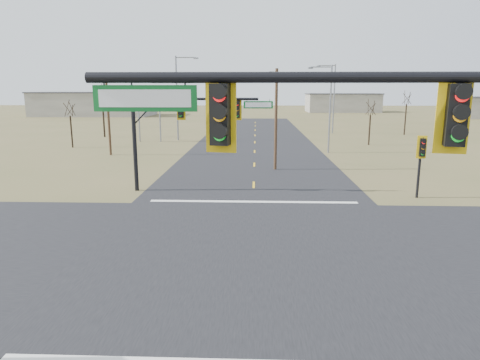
% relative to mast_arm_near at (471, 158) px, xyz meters
% --- Properties ---
extents(ground, '(320.00, 320.00, 0.00)m').
position_rel_mast_arm_near_xyz_m(ground, '(-3.82, 9.05, -5.25)').
color(ground, brown).
rests_on(ground, ground).
extents(road_ew, '(160.00, 14.00, 0.02)m').
position_rel_mast_arm_near_xyz_m(road_ew, '(-3.82, 9.05, -5.24)').
color(road_ew, black).
rests_on(road_ew, ground).
extents(road_ns, '(14.00, 160.00, 0.02)m').
position_rel_mast_arm_near_xyz_m(road_ns, '(-3.82, 9.05, -5.23)').
color(road_ns, black).
rests_on(road_ns, ground).
extents(stop_bar_far, '(12.00, 0.40, 0.01)m').
position_rel_mast_arm_near_xyz_m(stop_bar_far, '(-3.82, 16.55, -5.22)').
color(stop_bar_far, silver).
rests_on(stop_bar_far, road_ns).
extents(mast_arm_near, '(10.44, 0.51, 7.21)m').
position_rel_mast_arm_near_xyz_m(mast_arm_near, '(0.00, 0.00, 0.00)').
color(mast_arm_near, black).
rests_on(mast_arm_near, ground).
extents(mast_arm_far, '(8.83, 0.42, 6.43)m').
position_rel_mast_arm_near_xyz_m(mast_arm_far, '(-8.21, 19.23, -0.58)').
color(mast_arm_far, black).
rests_on(mast_arm_far, ground).
extents(pedestal_signal_ne, '(0.62, 0.53, 3.79)m').
position_rel_mast_arm_near_xyz_m(pedestal_signal_ne, '(6.04, 17.82, -2.44)').
color(pedestal_signal_ne, black).
rests_on(pedestal_signal_ne, ground).
extents(utility_pole_near, '(1.96, 0.23, 8.01)m').
position_rel_mast_arm_near_xyz_m(utility_pole_near, '(-2.11, 26.92, -1.03)').
color(utility_pole_near, '#4D3321').
rests_on(utility_pole_near, ground).
extents(utility_pole_far, '(1.96, 0.23, 8.01)m').
position_rel_mast_arm_near_xyz_m(utility_pole_far, '(-18.15, 34.27, -1.03)').
color(utility_pole_far, '#4D3321').
rests_on(utility_pole_far, ground).
extents(highway_sign, '(3.44, 0.81, 6.56)m').
position_rel_mast_arm_near_xyz_m(highway_sign, '(-16.90, 45.44, -0.65)').
color(highway_sign, slate).
rests_on(highway_sign, ground).
extents(streetlight_a, '(2.46, 0.34, 8.78)m').
position_rel_mast_arm_near_xyz_m(streetlight_a, '(3.59, 36.62, -0.32)').
color(streetlight_a, slate).
rests_on(streetlight_a, ground).
extents(streetlight_b, '(2.79, 0.43, 9.97)m').
position_rel_mast_arm_near_xyz_m(streetlight_b, '(7.44, 56.53, 0.35)').
color(streetlight_b, slate).
rests_on(streetlight_b, ground).
extents(streetlight_c, '(2.93, 0.38, 10.47)m').
position_rel_mast_arm_near_xyz_m(streetlight_c, '(-13.48, 47.12, 0.63)').
color(streetlight_c, slate).
rests_on(streetlight_c, ground).
extents(bare_tree_a, '(2.63, 2.63, 5.56)m').
position_rel_mast_arm_near_xyz_m(bare_tree_a, '(-24.31, 39.63, -0.85)').
color(bare_tree_a, black).
rests_on(bare_tree_a, ground).
extents(bare_tree_b, '(3.46, 3.46, 7.55)m').
position_rel_mast_arm_near_xyz_m(bare_tree_b, '(-24.44, 50.40, 0.79)').
color(bare_tree_b, black).
rests_on(bare_tree_b, ground).
extents(bare_tree_c, '(2.75, 2.75, 5.60)m').
position_rel_mast_arm_near_xyz_m(bare_tree_c, '(9.57, 43.12, -0.85)').
color(bare_tree_c, black).
rests_on(bare_tree_c, ground).
extents(bare_tree_d, '(2.99, 2.99, 6.55)m').
position_rel_mast_arm_near_xyz_m(bare_tree_d, '(17.63, 54.86, 0.03)').
color(bare_tree_d, black).
rests_on(bare_tree_d, ground).
extents(warehouse_left, '(28.00, 14.00, 5.50)m').
position_rel_mast_arm_near_xyz_m(warehouse_left, '(-43.82, 99.05, -2.50)').
color(warehouse_left, '#A7A194').
rests_on(warehouse_left, ground).
extents(warehouse_mid, '(20.00, 12.00, 5.00)m').
position_rel_mast_arm_near_xyz_m(warehouse_mid, '(21.18, 119.05, -2.75)').
color(warehouse_mid, '#A7A194').
rests_on(warehouse_mid, ground).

